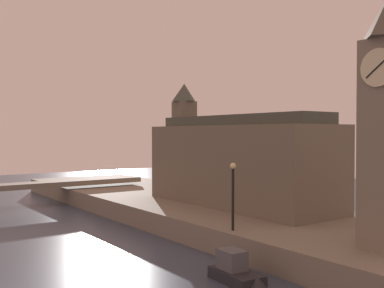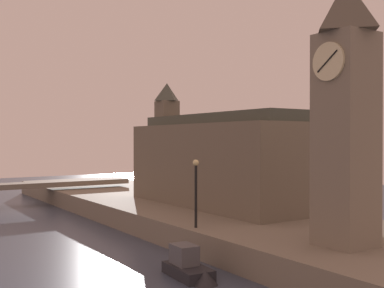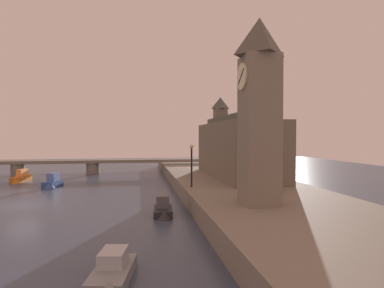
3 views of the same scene
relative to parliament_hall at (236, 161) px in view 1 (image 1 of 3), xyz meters
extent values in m
cube|color=slate|center=(5.42, -1.23, -4.15)|extent=(70.00, 12.00, 1.50)
cylinder|color=beige|center=(14.96, -4.41, 5.19)|extent=(1.77, 0.12, 1.77)
cube|color=black|center=(14.96, -4.48, 5.19)|extent=(1.17, 0.04, 0.91)
cube|color=#6B6051|center=(0.32, 0.00, -0.32)|extent=(16.62, 5.82, 6.15)
cube|color=#6B6051|center=(-7.15, 0.00, 0.83)|extent=(1.67, 1.67, 8.45)
pyramid|color=#474C42|center=(-7.15, 0.00, 5.86)|extent=(1.83, 1.83, 1.61)
cube|color=#42473D|center=(0.32, 0.00, 3.16)|extent=(15.79, 3.49, 0.80)
cylinder|color=black|center=(7.22, -6.50, -1.63)|extent=(0.16, 0.16, 3.53)
sphere|color=#F2E099|center=(7.22, -6.50, 0.31)|extent=(0.36, 0.36, 0.36)
cube|color=#232328|center=(10.84, -9.37, -4.63)|extent=(2.91, 1.60, 0.54)
cube|color=#515156|center=(10.50, -9.37, -3.88)|extent=(1.41, 1.08, 0.94)
cone|color=#232328|center=(12.25, -9.37, -4.60)|extent=(1.36, 1.36, 0.71)
camera|label=1|loc=(27.24, -23.64, 2.17)|focal=43.07mm
camera|label=2|loc=(29.69, -21.54, 1.63)|focal=44.53mm
camera|label=3|loc=(35.06, -11.23, 1.17)|focal=29.31mm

